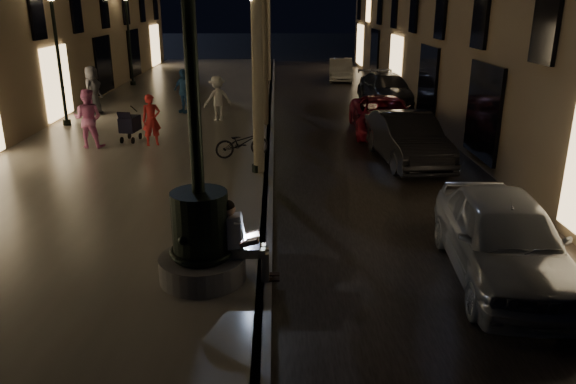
{
  "coord_description": "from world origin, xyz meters",
  "views": [
    {
      "loc": [
        0.22,
        -6.25,
        4.54
      ],
      "look_at": [
        0.41,
        3.0,
        1.35
      ],
      "focal_mm": 35.0,
      "sensor_mm": 36.0,
      "label": 1
    }
  ],
  "objects_px": {
    "seated_man_laptop": "(239,238)",
    "car_second": "(407,139)",
    "lamp_curb_b": "(262,35)",
    "lamp_curb_d": "(268,20)",
    "car_third": "(384,116)",
    "pedestrian_white": "(218,98)",
    "pedestrian_blue": "(184,91)",
    "lamp_left_c": "(128,26)",
    "pedestrian_pink": "(88,118)",
    "bicycle": "(242,143)",
    "lamp_curb_a": "(255,54)",
    "lamp_left_b": "(56,39)",
    "pedestrian_red": "(151,120)",
    "car_front": "(504,238)",
    "car_fifth": "(341,70)",
    "fountain_lamppost": "(200,221)",
    "car_rear": "(387,89)",
    "lamp_curb_c": "(266,26)",
    "pedestrian_dark": "(93,90)",
    "stroller": "(130,124)"
  },
  "relations": [
    {
      "from": "lamp_curb_a",
      "to": "lamp_left_b",
      "type": "relative_size",
      "value": 1.0
    },
    {
      "from": "lamp_curb_d",
      "to": "lamp_left_b",
      "type": "height_order",
      "value": "same"
    },
    {
      "from": "lamp_left_c",
      "to": "pedestrian_pink",
      "type": "xyz_separation_m",
      "value": [
        1.89,
        -13.28,
        -2.14
      ]
    },
    {
      "from": "lamp_left_b",
      "to": "pedestrian_white",
      "type": "xyz_separation_m",
      "value": [
        5.43,
        0.69,
        -2.21
      ]
    },
    {
      "from": "bicycle",
      "to": "lamp_curb_b",
      "type": "bearing_deg",
      "value": -23.79
    },
    {
      "from": "pedestrian_blue",
      "to": "pedestrian_dark",
      "type": "height_order",
      "value": "pedestrian_dark"
    },
    {
      "from": "car_front",
      "to": "pedestrian_blue",
      "type": "relative_size",
      "value": 2.52
    },
    {
      "from": "car_front",
      "to": "pedestrian_dark",
      "type": "relative_size",
      "value": 2.31
    },
    {
      "from": "pedestrian_blue",
      "to": "car_fifth",
      "type": "bearing_deg",
      "value": 92.64
    },
    {
      "from": "fountain_lamppost",
      "to": "lamp_curb_a",
      "type": "height_order",
      "value": "fountain_lamppost"
    },
    {
      "from": "stroller",
      "to": "pedestrian_white",
      "type": "xyz_separation_m",
      "value": [
        2.49,
        3.25,
        0.27
      ]
    },
    {
      "from": "stroller",
      "to": "pedestrian_dark",
      "type": "distance_m",
      "value": 5.27
    },
    {
      "from": "seated_man_laptop",
      "to": "car_second",
      "type": "xyz_separation_m",
      "value": [
        4.39,
        7.51,
        -0.2
      ]
    },
    {
      "from": "fountain_lamppost",
      "to": "lamp_curb_d",
      "type": "relative_size",
      "value": 1.08
    },
    {
      "from": "lamp_curb_b",
      "to": "car_rear",
      "type": "height_order",
      "value": "lamp_curb_b"
    },
    {
      "from": "pedestrian_dark",
      "to": "car_rear",
      "type": "bearing_deg",
      "value": -64.54
    },
    {
      "from": "lamp_curb_b",
      "to": "lamp_curb_d",
      "type": "relative_size",
      "value": 1.0
    },
    {
      "from": "lamp_curb_b",
      "to": "car_third",
      "type": "xyz_separation_m",
      "value": [
        4.3,
        -2.78,
        -2.6
      ]
    },
    {
      "from": "lamp_curb_d",
      "to": "pedestrian_white",
      "type": "height_order",
      "value": "lamp_curb_d"
    },
    {
      "from": "car_front",
      "to": "car_third",
      "type": "height_order",
      "value": "car_front"
    },
    {
      "from": "lamp_curb_b",
      "to": "pedestrian_pink",
      "type": "bearing_deg",
      "value": -134.67
    },
    {
      "from": "pedestrian_white",
      "to": "lamp_curb_a",
      "type": "bearing_deg",
      "value": 79.08
    },
    {
      "from": "stroller",
      "to": "car_rear",
      "type": "xyz_separation_m",
      "value": [
        9.66,
        7.61,
        -0.08
      ]
    },
    {
      "from": "pedestrian_red",
      "to": "bicycle",
      "type": "relative_size",
      "value": 1.0
    },
    {
      "from": "car_rear",
      "to": "stroller",
      "type": "bearing_deg",
      "value": -146.94
    },
    {
      "from": "pedestrian_dark",
      "to": "bicycle",
      "type": "distance_m",
      "value": 9.05
    },
    {
      "from": "pedestrian_blue",
      "to": "pedestrian_red",
      "type": "bearing_deg",
      "value": -54.41
    },
    {
      "from": "lamp_curb_c",
      "to": "pedestrian_red",
      "type": "xyz_separation_m",
      "value": [
        -3.35,
        -13.04,
        -2.24
      ]
    },
    {
      "from": "pedestrian_red",
      "to": "lamp_curb_a",
      "type": "bearing_deg",
      "value": -62.85
    },
    {
      "from": "pedestrian_blue",
      "to": "lamp_left_c",
      "type": "bearing_deg",
      "value": 154.34
    },
    {
      "from": "lamp_left_c",
      "to": "pedestrian_blue",
      "type": "distance_m",
      "value": 8.92
    },
    {
      "from": "car_third",
      "to": "pedestrian_pink",
      "type": "xyz_separation_m",
      "value": [
        -9.51,
        -2.5,
        0.46
      ]
    },
    {
      "from": "car_rear",
      "to": "car_second",
      "type": "bearing_deg",
      "value": -102.32
    },
    {
      "from": "pedestrian_blue",
      "to": "car_third",
      "type": "bearing_deg",
      "value": 15.14
    },
    {
      "from": "pedestrian_white",
      "to": "pedestrian_blue",
      "type": "xyz_separation_m",
      "value": [
        -1.51,
        1.59,
        0.03
      ]
    },
    {
      "from": "seated_man_laptop",
      "to": "car_rear",
      "type": "bearing_deg",
      "value": 71.86
    },
    {
      "from": "pedestrian_pink",
      "to": "pedestrian_white",
      "type": "bearing_deg",
      "value": -126.92
    },
    {
      "from": "lamp_curb_a",
      "to": "lamp_curb_d",
      "type": "xyz_separation_m",
      "value": [
        0.0,
        24.0,
        0.0
      ]
    },
    {
      "from": "fountain_lamppost",
      "to": "seated_man_laptop",
      "type": "relative_size",
      "value": 3.83
    },
    {
      "from": "lamp_curb_d",
      "to": "pedestrian_red",
      "type": "xyz_separation_m",
      "value": [
        -3.35,
        -21.04,
        -2.24
      ]
    },
    {
      "from": "car_front",
      "to": "car_third",
      "type": "distance_m",
      "value": 10.92
    },
    {
      "from": "car_front",
      "to": "pedestrian_white",
      "type": "bearing_deg",
      "value": 121.01
    },
    {
      "from": "car_fifth",
      "to": "bicycle",
      "type": "distance_m",
      "value": 18.2
    },
    {
      "from": "fountain_lamppost",
      "to": "lamp_curb_b",
      "type": "height_order",
      "value": "fountain_lamppost"
    },
    {
      "from": "lamp_left_b",
      "to": "pedestrian_blue",
      "type": "height_order",
      "value": "lamp_left_b"
    },
    {
      "from": "lamp_curb_b",
      "to": "car_rear",
      "type": "bearing_deg",
      "value": 29.04
    },
    {
      "from": "lamp_curb_c",
      "to": "pedestrian_blue",
      "type": "bearing_deg",
      "value": -112.42
    },
    {
      "from": "car_second",
      "to": "pedestrian_red",
      "type": "distance_m",
      "value": 7.79
    },
    {
      "from": "lamp_curb_a",
      "to": "lamp_curb_d",
      "type": "height_order",
      "value": "same"
    },
    {
      "from": "lamp_curb_a",
      "to": "car_fifth",
      "type": "distance_m",
      "value": 19.72
    }
  ]
}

